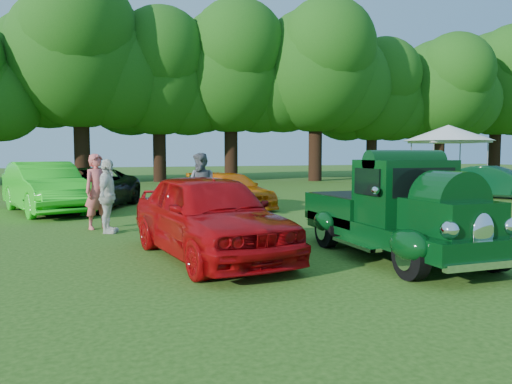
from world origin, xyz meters
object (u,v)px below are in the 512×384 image
object	(u,v)px
back_car_orange	(231,191)
spectator_grey	(202,187)
red_convertible	(209,215)
back_car_green	(495,182)
canopy_tent	(448,134)
hero_pickup	(397,215)
spectator_white	(108,196)
back_car_lime	(45,187)
back_car_blue	(388,183)
spectator_pink	(98,191)
back_car_black	(87,189)

from	to	relation	value
back_car_orange	spectator_grey	size ratio (longest dim) A/B	2.17
red_convertible	back_car_green	distance (m)	16.66
canopy_tent	hero_pickup	bearing A→B (deg)	-132.80
hero_pickup	spectator_white	bearing A→B (deg)	137.43
spectator_grey	spectator_white	bearing A→B (deg)	-98.74
back_car_lime	spectator_grey	xyz separation A→B (m)	(4.45, -3.49, 0.15)
back_car_green	spectator_grey	distance (m)	13.93
back_car_blue	canopy_tent	distance (m)	8.61
back_car_lime	spectator_white	bearing A→B (deg)	-88.28
red_convertible	spectator_grey	size ratio (longest dim) A/B	2.40
back_car_blue	spectator_grey	xyz separation A→B (m)	(-7.90, -2.32, 0.20)
spectator_pink	back_car_orange	bearing A→B (deg)	11.55
back_car_black	spectator_pink	size ratio (longest dim) A/B	2.67
red_convertible	spectator_grey	xyz separation A→B (m)	(1.01, 5.12, 0.18)
spectator_white	canopy_tent	size ratio (longest dim) A/B	0.33
red_convertible	spectator_white	bearing A→B (deg)	106.73
back_car_blue	spectator_pink	xyz separation A→B (m)	(-10.81, -3.03, 0.19)
hero_pickup	back_car_green	distance (m)	14.42
back_car_blue	back_car_green	xyz separation A→B (m)	(5.74, 0.49, -0.09)
hero_pickup	back_car_orange	distance (m)	9.05
hero_pickup	back_car_orange	size ratio (longest dim) A/B	1.11
hero_pickup	canopy_tent	bearing A→B (deg)	47.20
spectator_grey	spectator_white	world-z (taller)	spectator_grey
back_car_black	canopy_tent	world-z (taller)	canopy_tent
back_car_orange	canopy_tent	distance (m)	13.90
canopy_tent	red_convertible	bearing A→B (deg)	-142.12
red_convertible	canopy_tent	bearing A→B (deg)	29.42
spectator_grey	back_car_orange	bearing A→B (deg)	110.64
red_convertible	back_car_blue	distance (m)	11.61
back_car_lime	hero_pickup	bearing A→B (deg)	-72.32
back_car_lime	spectator_grey	size ratio (longest dim) A/B	2.58
back_car_blue	canopy_tent	xyz separation A→B (m)	(6.81, 4.80, 2.17)
back_car_lime	canopy_tent	size ratio (longest dim) A/B	0.92
back_car_blue	back_car_black	bearing A→B (deg)	-153.90
hero_pickup	back_car_lime	size ratio (longest dim) A/B	0.93
back_car_blue	back_car_lime	bearing A→B (deg)	-150.65
back_car_green	spectator_pink	xyz separation A→B (m)	(-16.55, -3.52, 0.28)
back_car_orange	canopy_tent	world-z (taller)	canopy_tent
red_convertible	spectator_white	world-z (taller)	spectator_white
red_convertible	back_car_green	size ratio (longest dim) A/B	1.12
back_car_black	spectator_grey	xyz separation A→B (m)	(3.16, -4.00, 0.26)
red_convertible	back_car_lime	xyz separation A→B (m)	(-3.44, 8.60, 0.03)
back_car_blue	back_car_orange	bearing A→B (deg)	-149.88
back_car_orange	spectator_white	size ratio (longest dim) A/B	2.34
back_car_black	spectator_pink	distance (m)	4.73
back_car_orange	spectator_white	bearing A→B (deg)	-149.73
back_car_lime	back_car_green	bearing A→B (deg)	-19.68
hero_pickup	spectator_grey	xyz separation A→B (m)	(-2.38, 6.20, 0.18)
red_convertible	spectator_white	xyz separation A→B (m)	(-1.69, 3.59, 0.11)
spectator_pink	canopy_tent	world-z (taller)	canopy_tent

